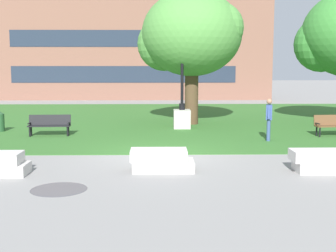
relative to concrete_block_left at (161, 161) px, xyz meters
The scene contains 11 objects.
ground_plane 2.40m from the concrete_block_left, 91.78° to the left, with size 140.00×140.00×0.00m, color gray.
grass_lawn 12.39m from the concrete_block_left, 90.34° to the left, with size 40.00×20.00×0.02m, color #336628.
concrete_block_left is the anchor object (origin of this frame).
concrete_block_right 4.74m from the concrete_block_left, ahead, with size 1.93×0.90×0.64m.
puddle 3.29m from the concrete_block_left, 142.12° to the right, with size 1.42×1.42×0.01m, color #47515B.
park_bench_near_left 8.27m from the concrete_block_left, 125.65° to the left, with size 1.82×0.62×0.90m.
park_bench_near_right 9.93m from the concrete_block_left, 40.27° to the left, with size 1.85×0.72×0.90m.
lamp_post_right 9.00m from the concrete_block_left, 83.25° to the left, with size 1.32×0.80×5.22m.
tree_far_left 11.50m from the concrete_block_left, 81.60° to the left, with size 5.33×5.08×6.78m.
person_bystander_near_lawn 6.84m from the concrete_block_left, 49.82° to the left, with size 0.32×0.62×1.71m.
building_facade_distant 27.51m from the concrete_block_left, 96.39° to the left, with size 25.32×1.03×10.68m.
Camera 1 is at (-0.00, -15.88, 3.16)m, focal length 50.00 mm.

